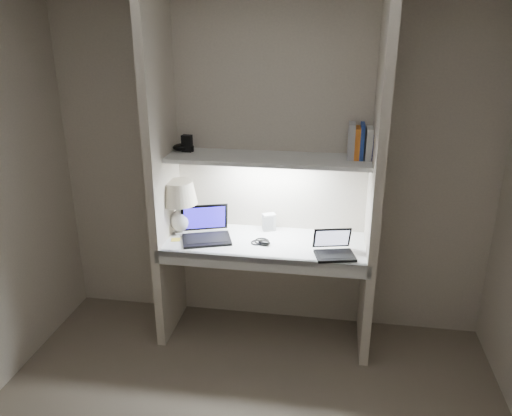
% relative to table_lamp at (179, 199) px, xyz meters
% --- Properties ---
extents(back_wall, '(3.20, 0.01, 2.50)m').
position_rel_table_lamp_xyz_m(back_wall, '(0.64, 0.23, 0.21)').
color(back_wall, '#BEB2A2').
rests_on(back_wall, floor).
extents(alcove_panel_left, '(0.06, 0.55, 2.50)m').
position_rel_table_lamp_xyz_m(alcove_panel_left, '(-0.09, -0.04, 0.21)').
color(alcove_panel_left, '#BEB2A2').
rests_on(alcove_panel_left, floor).
extents(alcove_panel_right, '(0.06, 0.55, 2.50)m').
position_rel_table_lamp_xyz_m(alcove_panel_right, '(1.37, -0.04, 0.21)').
color(alcove_panel_right, '#BEB2A2').
rests_on(alcove_panel_right, floor).
extents(desk, '(1.40, 0.55, 0.04)m').
position_rel_table_lamp_xyz_m(desk, '(0.64, -0.04, -0.29)').
color(desk, white).
rests_on(desk, alcove_panel_left).
extents(desk_apron, '(1.46, 0.03, 0.10)m').
position_rel_table_lamp_xyz_m(desk_apron, '(0.64, -0.30, -0.32)').
color(desk_apron, silver).
rests_on(desk_apron, desk).
extents(shelf, '(1.40, 0.36, 0.03)m').
position_rel_table_lamp_xyz_m(shelf, '(0.64, 0.05, 0.31)').
color(shelf, silver).
rests_on(shelf, back_wall).
extents(strip_light, '(0.60, 0.04, 0.02)m').
position_rel_table_lamp_xyz_m(strip_light, '(0.64, 0.05, 0.29)').
color(strip_light, white).
rests_on(strip_light, shelf).
extents(table_lamp, '(0.27, 0.27, 0.40)m').
position_rel_table_lamp_xyz_m(table_lamp, '(0.00, 0.00, 0.00)').
color(table_lamp, white).
rests_on(table_lamp, desk).
extents(laptop_main, '(0.42, 0.39, 0.23)m').
position_rel_table_lamp_xyz_m(laptop_main, '(0.21, -0.05, -0.22)').
color(laptop_main, black).
rests_on(laptop_main, desk).
extents(laptop_netbook, '(0.30, 0.28, 0.17)m').
position_rel_table_lamp_xyz_m(laptop_netbook, '(1.12, -0.18, -0.23)').
color(laptop_netbook, black).
rests_on(laptop_netbook, desk).
extents(speaker, '(0.11, 0.10, 0.13)m').
position_rel_table_lamp_xyz_m(speaker, '(0.64, 0.16, -0.21)').
color(speaker, silver).
rests_on(speaker, desk).
extents(mouse, '(0.11, 0.09, 0.03)m').
position_rel_table_lamp_xyz_m(mouse, '(0.64, -0.10, -0.25)').
color(mouse, black).
rests_on(mouse, desk).
extents(cable_coil, '(0.13, 0.13, 0.01)m').
position_rel_table_lamp_xyz_m(cable_coil, '(0.62, -0.06, -0.26)').
color(cable_coil, black).
rests_on(cable_coil, desk).
extents(sticky_note, '(0.08, 0.08, 0.00)m').
position_rel_table_lamp_xyz_m(sticky_note, '(0.00, -0.12, -0.27)').
color(sticky_note, yellow).
rests_on(sticky_note, desk).
extents(book_row, '(0.23, 0.16, 0.24)m').
position_rel_table_lamp_xyz_m(book_row, '(1.29, 0.11, 0.44)').
color(book_row, silver).
rests_on(book_row, shelf).
extents(shelf_box, '(0.08, 0.06, 0.12)m').
position_rel_table_lamp_xyz_m(shelf_box, '(0.05, 0.10, 0.38)').
color(shelf_box, black).
rests_on(shelf_box, shelf).
extents(shelf_gadget, '(0.15, 0.14, 0.06)m').
position_rel_table_lamp_xyz_m(shelf_gadget, '(0.01, 0.11, 0.35)').
color(shelf_gadget, black).
rests_on(shelf_gadget, shelf).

